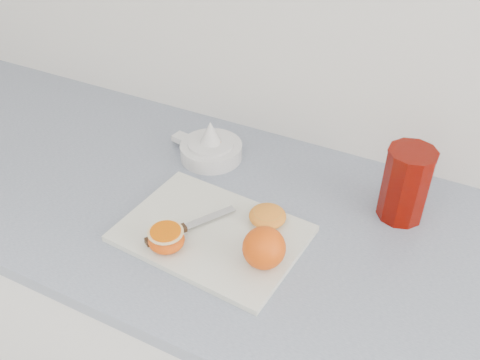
# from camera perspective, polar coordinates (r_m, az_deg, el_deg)

# --- Properties ---
(counter) EXTENTS (2.60, 0.64, 0.89)m
(counter) POSITION_cam_1_polar(r_m,az_deg,el_deg) (1.38, 2.24, -18.34)
(counter) COLOR white
(counter) RESTS_ON ground
(cutting_board) EXTENTS (0.35, 0.26, 0.01)m
(cutting_board) POSITION_cam_1_polar(r_m,az_deg,el_deg) (1.01, -3.03, -5.71)
(cutting_board) COLOR silver
(cutting_board) RESTS_ON counter
(whole_orange) EXTENTS (0.08, 0.08, 0.08)m
(whole_orange) POSITION_cam_1_polar(r_m,az_deg,el_deg) (0.92, 2.58, -7.25)
(whole_orange) COLOR #EB5412
(whole_orange) RESTS_ON cutting_board
(half_orange) EXTENTS (0.07, 0.07, 0.04)m
(half_orange) POSITION_cam_1_polar(r_m,az_deg,el_deg) (0.97, -7.86, -6.26)
(half_orange) COLOR #EB5412
(half_orange) RESTS_ON cutting_board
(squeezed_shell) EXTENTS (0.07, 0.07, 0.03)m
(squeezed_shell) POSITION_cam_1_polar(r_m,az_deg,el_deg) (1.02, 2.96, -3.84)
(squeezed_shell) COLOR orange
(squeezed_shell) RESTS_ON cutting_board
(paring_knife) EXTENTS (0.11, 0.17, 0.01)m
(paring_knife) POSITION_cam_1_polar(r_m,az_deg,el_deg) (1.01, -7.04, -5.48)
(paring_knife) COLOR #45281A
(paring_knife) RESTS_ON cutting_board
(citrus_juicer) EXTENTS (0.18, 0.14, 0.09)m
(citrus_juicer) POSITION_cam_1_polar(r_m,az_deg,el_deg) (1.20, -3.17, 3.47)
(citrus_juicer) COLOR white
(citrus_juicer) RESTS_ON counter
(red_tumbler) EXTENTS (0.09, 0.09, 0.15)m
(red_tumbler) POSITION_cam_1_polar(r_m,az_deg,el_deg) (1.06, 17.23, -0.68)
(red_tumbler) COLOR #680700
(red_tumbler) RESTS_ON counter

